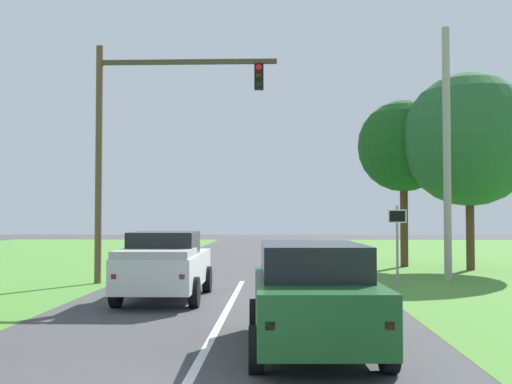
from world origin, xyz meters
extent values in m
plane|color=#424244|center=(0.00, 9.19, 0.00)|extent=(120.00, 120.00, 0.00)
cube|color=#194C23|center=(1.90, 4.79, 0.83)|extent=(2.20, 4.94, 0.94)
cube|color=black|center=(1.89, 5.03, 1.59)|extent=(1.89, 3.08, 0.59)
cube|color=red|center=(1.18, 2.36, 0.87)|extent=(0.14, 0.07, 0.12)
cube|color=red|center=(2.83, 2.42, 0.87)|extent=(0.14, 0.07, 0.12)
cylinder|color=black|center=(0.84, 6.25, 0.36)|extent=(0.27, 0.73, 0.72)
cylinder|color=black|center=(2.85, 6.33, 0.36)|extent=(0.27, 0.73, 0.72)
cylinder|color=black|center=(0.96, 3.24, 0.36)|extent=(0.27, 0.73, 0.72)
cylinder|color=black|center=(2.97, 3.32, 0.36)|extent=(0.27, 0.73, 0.72)
cube|color=silver|center=(-1.91, 11.52, 0.85)|extent=(2.10, 5.32, 0.90)
cube|color=black|center=(-1.91, 11.26, 1.61)|extent=(1.82, 2.03, 0.62)
cube|color=#B8B8B8|center=(-1.89, 9.88, 1.40)|extent=(1.96, 2.03, 0.20)
cube|color=red|center=(-2.72, 8.90, 0.89)|extent=(0.14, 0.06, 0.12)
cube|color=red|center=(-1.05, 8.92, 0.89)|extent=(0.14, 0.06, 0.12)
cylinder|color=black|center=(-2.95, 13.15, 0.40)|extent=(0.25, 0.80, 0.80)
cylinder|color=black|center=(-0.91, 13.18, 0.40)|extent=(0.25, 0.80, 0.80)
cylinder|color=black|center=(-2.91, 9.87, 0.40)|extent=(0.25, 0.80, 0.80)
cylinder|color=black|center=(-0.88, 9.89, 0.40)|extent=(0.25, 0.80, 0.80)
cylinder|color=brown|center=(-5.03, 15.50, 4.20)|extent=(0.24, 0.24, 8.40)
cube|color=#4C3D2B|center=(-1.89, 15.50, 7.80)|extent=(6.29, 0.16, 0.16)
cube|color=black|center=(0.63, 15.50, 7.25)|extent=(0.32, 0.28, 0.90)
sphere|color=red|center=(0.63, 15.35, 7.55)|extent=(0.22, 0.22, 0.22)
sphere|color=black|center=(0.63, 15.35, 7.25)|extent=(0.22, 0.22, 0.22)
sphere|color=black|center=(0.63, 15.35, 6.95)|extent=(0.22, 0.22, 0.22)
cylinder|color=gray|center=(5.22, 14.47, 1.35)|extent=(0.08, 0.08, 2.71)
cube|color=white|center=(5.22, 14.44, 2.36)|extent=(0.60, 0.03, 0.44)
cube|color=black|center=(5.22, 14.43, 2.36)|extent=(0.52, 0.01, 0.36)
cylinder|color=#4C351E|center=(9.67, 21.29, 1.76)|extent=(0.36, 0.36, 3.51)
sphere|color=#265D2F|center=(9.67, 21.29, 5.70)|extent=(5.84, 5.84, 5.84)
cylinder|color=#9E998E|center=(7.55, 17.01, 4.70)|extent=(0.28, 0.28, 9.40)
cylinder|color=#4C351E|center=(7.16, 23.02, 2.01)|extent=(0.36, 0.36, 4.02)
sphere|color=#19511D|center=(7.16, 23.02, 5.62)|extent=(4.26, 4.26, 4.26)
camera|label=1|loc=(1.29, -6.32, 2.40)|focal=43.94mm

